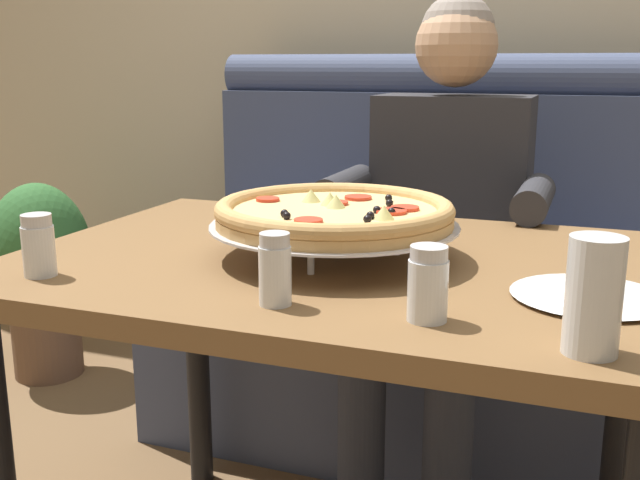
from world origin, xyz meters
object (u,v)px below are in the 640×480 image
Objects in this scene: booth_bench at (436,302)px; pizza at (334,214)px; dining_table at (341,308)px; shaker_pepper_flakes at (274,275)px; plate_near_left at (590,292)px; diner_main at (443,219)px; shaker_parmesan at (428,289)px; potted_plant at (41,271)px; drinking_glass at (593,303)px; shaker_oregano at (39,250)px.

pizza is (-0.01, -0.90, 0.44)m from booth_bench.
dining_table is 0.33m from shaker_pepper_flakes.
shaker_pepper_flakes reaches higher than plate_near_left.
diner_main is 5.47× the size of plate_near_left.
pizza is at bearing 167.67° from plate_near_left.
pizza is at bearing 130.12° from shaker_parmesan.
shaker_parmesan is 0.15× the size of potted_plant.
shaker_parmesan is 0.45× the size of plate_near_left.
plate_near_left is (0.37, -0.73, 0.06)m from diner_main.
dining_table reaches higher than potted_plant.
diner_main is 11.90× the size of shaker_pepper_flakes.
potted_plant is (-1.82, 1.11, -0.43)m from drinking_glass.
dining_table is at bearing 142.33° from drinking_glass.
drinking_glass reaches higher than potted_plant.
shaker_oregano is 0.71× the size of drinking_glass.
shaker_oregano is (-0.43, -0.29, 0.14)m from dining_table.
shaker_pepper_flakes is (-0.00, -0.30, 0.14)m from dining_table.
dining_table is 0.54m from shaker_oregano.
plate_near_left is 0.23m from drinking_glass.
dining_table is 0.46m from plate_near_left.
diner_main is 12.28× the size of shaker_oregano.
dining_table is (0.00, -0.89, 0.26)m from booth_bench.
booth_bench is at bearing 103.50° from diner_main.
pizza is at bearing -90.61° from booth_bench.
booth_bench reaches higher than shaker_oregano.
shaker_oregano is at bearing -109.82° from booth_bench.
drinking_glass is 2.18m from potted_plant.
dining_table is at bearing 127.80° from shaker_parmesan.
diner_main reaches higher than dining_table.
shaker_oregano reaches higher than potted_plant.
diner_main is 8.75× the size of drinking_glass.
diner_main is (0.06, 0.62, 0.05)m from dining_table.
drinking_glass reaches higher than plate_near_left.
booth_bench reaches higher than plate_near_left.
diner_main reaches higher than pizza.
booth_bench reaches higher than shaker_pepper_flakes.
plate_near_left is (0.21, 0.18, -0.03)m from shaker_parmesan.
drinking_glass is at bearing -70.46° from booth_bench.
shaker_oregano is at bearing -48.23° from potted_plant.
dining_table is 1.67× the size of potted_plant.
booth_bench is 15.15× the size of shaker_parmesan.
shaker_oregano is 0.15× the size of potted_plant.
diner_main reaches higher than drinking_glass.
shaker_oregano is (-0.43, -1.18, 0.40)m from booth_bench.
dining_table is 10.91× the size of shaker_pepper_flakes.
drinking_glass is (0.37, -0.96, 0.11)m from diner_main.
pizza is at bearing 34.24° from shaker_oregano.
dining_table is at bearing -90.00° from booth_bench.
shaker_parmesan is at bearing -80.10° from diner_main.
shaker_oregano is (-0.65, -0.01, -0.00)m from shaker_parmesan.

